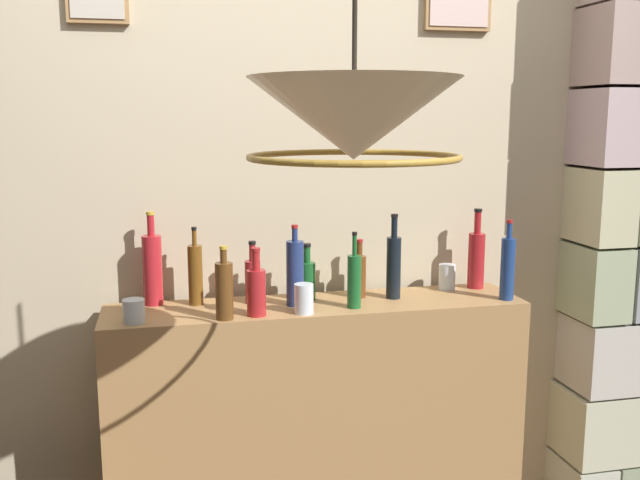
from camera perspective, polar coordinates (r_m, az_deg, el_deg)
The scene contains 19 objects.
panelled_rear_partition at distance 2.81m, azimuth -1.33°, elevation 1.45°, with size 3.39×0.15×2.60m.
stone_pillar at distance 3.23m, azimuth 22.74°, elevation -0.33°, with size 0.39×0.34×2.54m.
bar_shelf_unit at distance 2.83m, azimuth -0.23°, elevation -16.10°, with size 1.56×0.34×1.11m, color #9E7547.
liquor_bottle_scotch at distance 2.63m, azimuth -10.07°, elevation -2.73°, with size 0.05×0.05×0.29m.
liquor_bottle_vermouth at distance 2.47m, azimuth -5.18°, elevation -4.08°, with size 0.07×0.07×0.24m.
liquor_bottle_gin at distance 2.67m, azimuth -1.08°, elevation -3.16°, with size 0.07×0.07×0.22m.
liquor_bottle_sherry at distance 2.70m, azimuth 5.99°, elevation -2.04°, with size 0.06×0.06×0.33m.
liquor_bottle_vodka at distance 2.58m, azimuth -2.04°, elevation -2.64°, with size 0.06×0.06×0.30m.
liquor_bottle_amaro at distance 2.43m, azimuth -7.77°, elevation -4.01°, with size 0.06×0.06×0.26m.
liquor_bottle_rum at distance 2.91m, azimuth 12.56°, elevation -1.42°, with size 0.07×0.07×0.32m.
liquor_bottle_mezcal at distance 2.66m, azimuth -13.43°, elevation -2.24°, with size 0.07×0.07×0.35m.
liquor_bottle_bourbon at distance 2.71m, azimuth 3.19°, elevation -2.80°, with size 0.05×0.05×0.23m.
liquor_bottle_port at distance 2.56m, azimuth 2.79°, elevation -3.26°, with size 0.05×0.05×0.28m.
liquor_bottle_rye at distance 2.63m, azimuth -5.48°, elevation -3.22°, with size 0.06×0.06×0.23m.
liquor_bottle_tequila at distance 2.76m, azimuth 14.97°, elevation -2.15°, with size 0.05×0.05×0.31m.
glass_tumbler_rocks at distance 2.47m, azimuth -14.87°, elevation -5.60°, with size 0.07×0.07×0.08m.
glass_tumbler_highball at distance 2.88m, azimuth 10.27°, elevation -2.97°, with size 0.07×0.07×0.10m.
glass_tumbler_shot at distance 2.49m, azimuth -1.32°, elevation -4.78°, with size 0.07×0.07×0.11m.
pendant_lamp at distance 1.70m, azimuth 2.77°, elevation 9.57°, with size 0.52×0.52×0.55m.
Camera 1 is at (-0.55, -1.63, 1.80)m, focal length 39.46 mm.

